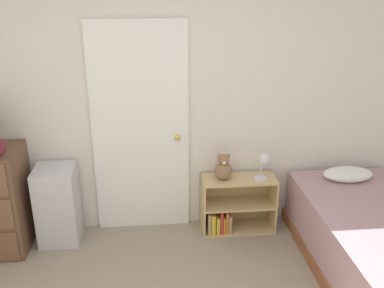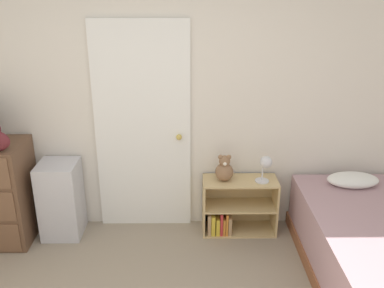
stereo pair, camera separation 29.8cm
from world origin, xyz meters
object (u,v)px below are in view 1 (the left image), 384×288
(storage_bin, at_px, (58,205))
(bed, at_px, (376,241))
(teddy_bear, at_px, (223,168))
(desk_lamp, at_px, (264,162))
(bookshelf, at_px, (232,208))

(storage_bin, distance_m, bed, 2.84)
(storage_bin, relative_size, bed, 0.41)
(teddy_bear, relative_size, desk_lamp, 0.98)
(desk_lamp, bearing_deg, bed, -40.53)
(bookshelf, relative_size, teddy_bear, 2.74)
(bookshelf, relative_size, bed, 0.39)
(bookshelf, bearing_deg, bed, -34.42)
(bookshelf, height_order, bed, bed)
(storage_bin, relative_size, desk_lamp, 2.82)
(teddy_bear, bearing_deg, bed, -31.90)
(teddy_bear, distance_m, desk_lamp, 0.39)
(storage_bin, xyz_separation_m, desk_lamp, (1.93, -0.01, 0.36))
(storage_bin, distance_m, desk_lamp, 1.97)
(storage_bin, relative_size, teddy_bear, 2.86)
(bookshelf, height_order, desk_lamp, desk_lamp)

